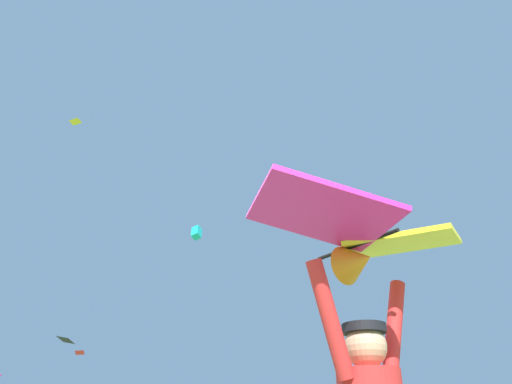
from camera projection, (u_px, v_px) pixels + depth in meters
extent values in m
sphere|color=tan|center=(366.00, 347.00, 2.68)|extent=(0.23, 0.23, 0.23)
cylinder|color=black|center=(364.00, 329.00, 2.72)|extent=(0.25, 0.25, 0.05)
cylinder|color=red|center=(394.00, 330.00, 2.88)|extent=(0.28, 0.10, 0.62)
cylinder|color=red|center=(330.00, 318.00, 2.59)|extent=(0.28, 0.10, 0.62)
cylinder|color=black|center=(356.00, 245.00, 2.94)|extent=(0.05, 0.62, 0.02)
cube|color=yellow|center=(405.00, 242.00, 3.11)|extent=(0.93, 0.89, 0.18)
cube|color=#DB2393|center=(322.00, 213.00, 2.71)|extent=(0.91, 0.85, 0.18)
cone|color=orange|center=(357.00, 261.00, 2.90)|extent=(0.25, 0.21, 0.24)
pyramid|color=red|center=(80.00, 352.00, 34.17)|extent=(0.74, 0.71, 0.34)
pyramid|color=black|center=(66.00, 339.00, 26.66)|extent=(0.86, 0.88, 0.35)
pyramid|color=yellow|center=(75.00, 121.00, 31.93)|extent=(0.63, 0.63, 0.27)
cube|color=#19B2AD|center=(197.00, 233.00, 30.18)|extent=(0.81, 0.86, 0.97)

